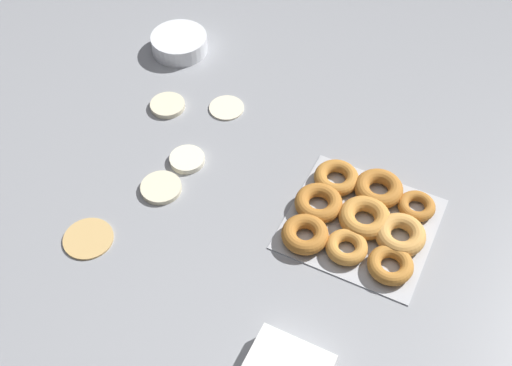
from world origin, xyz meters
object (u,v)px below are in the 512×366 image
(batter_bowl, at_px, (179,43))
(donut_tray, at_px, (360,218))
(pancake_3, at_px, (161,188))
(pancake_1, at_px, (187,159))
(pancake_2, at_px, (227,107))
(pancake_4, at_px, (168,105))
(pancake_0, at_px, (88,238))

(batter_bowl, bearing_deg, donut_tray, -117.44)
(pancake_3, distance_m, donut_tray, 0.45)
(pancake_1, height_order, pancake_2, pancake_1)
(pancake_4, bearing_deg, pancake_0, -172.14)
(pancake_0, relative_size, batter_bowl, 0.70)
(pancake_4, height_order, donut_tray, donut_tray)
(pancake_1, relative_size, pancake_4, 0.94)
(pancake_2, distance_m, pancake_4, 0.15)
(pancake_0, height_order, pancake_4, pancake_4)
(pancake_0, height_order, donut_tray, donut_tray)
(pancake_2, relative_size, donut_tray, 0.29)
(pancake_0, height_order, pancake_3, pancake_3)
(pancake_3, height_order, batter_bowl, batter_bowl)
(pancake_4, bearing_deg, batter_bowl, 22.66)
(pancake_0, xyz_separation_m, pancake_3, (0.19, -0.07, 0.00))
(pancake_1, distance_m, batter_bowl, 0.42)
(pancake_0, bearing_deg, pancake_2, -9.14)
(pancake_0, distance_m, donut_tray, 0.59)
(pancake_1, height_order, donut_tray, donut_tray)
(pancake_1, relative_size, batter_bowl, 0.54)
(pancake_2, relative_size, batter_bowl, 0.58)
(pancake_4, relative_size, batter_bowl, 0.57)
(pancake_1, xyz_separation_m, batter_bowl, (0.35, 0.23, 0.02))
(pancake_1, relative_size, donut_tray, 0.27)
(pancake_1, height_order, batter_bowl, batter_bowl)
(pancake_4, xyz_separation_m, batter_bowl, (0.21, 0.09, 0.02))
(donut_tray, relative_size, batter_bowl, 2.02)
(pancake_2, bearing_deg, pancake_3, 178.10)
(pancake_2, bearing_deg, batter_bowl, 56.45)
(pancake_2, distance_m, pancake_3, 0.30)
(donut_tray, bearing_deg, pancake_2, 66.09)
(pancake_1, height_order, pancake_3, pancake_1)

